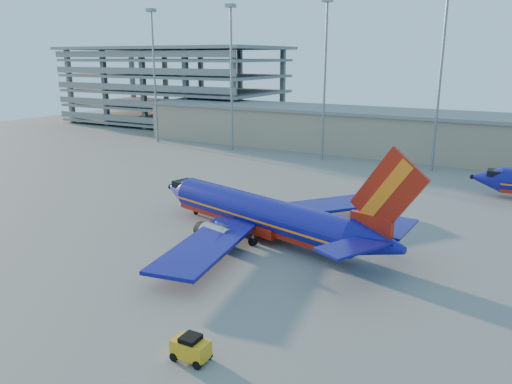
% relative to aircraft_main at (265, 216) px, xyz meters
% --- Properties ---
extents(ground, '(220.00, 220.00, 0.00)m').
position_rel_aircraft_main_xyz_m(ground, '(-5.85, -3.56, -2.50)').
color(ground, slate).
rests_on(ground, ground).
extents(terminal_building, '(122.00, 16.00, 8.50)m').
position_rel_aircraft_main_xyz_m(terminal_building, '(4.15, 54.44, 1.82)').
color(terminal_building, gray).
rests_on(terminal_building, ground).
extents(parking_garage, '(62.00, 32.00, 21.40)m').
position_rel_aircraft_main_xyz_m(parking_garage, '(-67.85, 70.49, 9.23)').
color(parking_garage, slate).
rests_on(parking_garage, ground).
extents(light_mast_row, '(101.60, 1.60, 28.65)m').
position_rel_aircraft_main_xyz_m(light_mast_row, '(-0.85, 42.44, 15.05)').
color(light_mast_row, gray).
rests_on(light_mast_row, ground).
extents(aircraft_main, '(33.90, 32.19, 11.70)m').
position_rel_aircraft_main_xyz_m(aircraft_main, '(0.00, 0.00, 0.00)').
color(aircraft_main, navy).
rests_on(aircraft_main, ground).
extents(baggage_tug, '(2.41, 1.48, 1.72)m').
position_rel_aircraft_main_xyz_m(baggage_tug, '(6.57, -21.96, -1.60)').
color(baggage_tug, '#E9A214').
rests_on(baggage_tug, ground).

